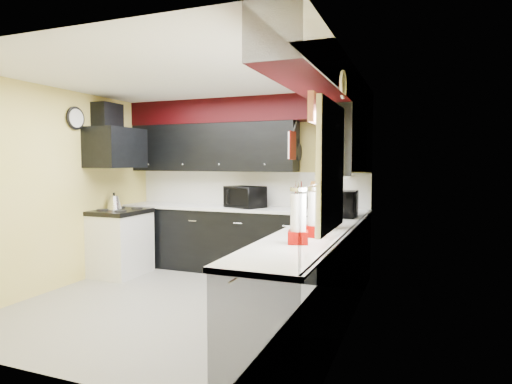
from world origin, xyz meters
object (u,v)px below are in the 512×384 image
microwave (341,204)px  kettle (114,202)px  toaster_oven (245,197)px  utensil_crock (298,204)px  knife_block (303,202)px

microwave → kettle: size_ratio=2.60×
toaster_oven → utensil_crock: size_ratio=3.32×
toaster_oven → microwave: (1.46, -0.50, -0.00)m
microwave → kettle: (-3.18, -0.18, -0.08)m
toaster_oven → microwave: bearing=3.7°
toaster_oven → kettle: toaster_oven is taller
utensil_crock → kettle: bearing=-165.3°
utensil_crock → kettle: kettle is taller
microwave → knife_block: 0.87m
knife_block → toaster_oven: bearing=-149.6°
utensil_crock → kettle: 2.61m
utensil_crock → knife_block: knife_block is taller
kettle → microwave: bearing=3.3°
toaster_oven → microwave: 1.54m
knife_block → microwave: bearing=-19.7°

